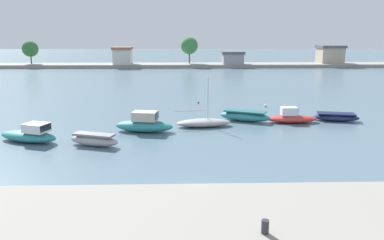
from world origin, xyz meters
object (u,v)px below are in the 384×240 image
mooring_buoy_0 (265,105)px  moored_boat_5 (291,118)px  mooring_bollard (265,227)px  moored_boat_0 (30,135)px  moored_boat_3 (204,123)px  moored_boat_1 (94,140)px  mooring_buoy_1 (198,102)px  moored_boat_2 (144,124)px  moored_boat_4 (245,116)px  moored_boat_6 (336,117)px

mooring_buoy_0 → moored_boat_5: bearing=-84.4°
mooring_bollard → mooring_buoy_0: mooring_bollard is taller
moored_boat_0 → moored_boat_3: size_ratio=1.02×
moored_boat_5 → moored_boat_1: bearing=-156.3°
mooring_bollard → moored_boat_1: mooring_bollard is taller
moored_boat_3 → mooring_buoy_1: 12.67m
moored_boat_2 → moored_boat_5: size_ratio=1.09×
moored_boat_3 → moored_boat_5: 9.37m
moored_boat_3 → mooring_buoy_0: bearing=43.8°
moored_boat_5 → mooring_buoy_0: moored_boat_5 is taller
moored_boat_1 → moored_boat_5: (18.70, 7.81, 0.02)m
moored_boat_0 → moored_boat_4: 20.99m
moored_boat_0 → mooring_buoy_1: size_ratio=21.95×
mooring_buoy_1 → moored_boat_6: bearing=-36.6°
mooring_bollard → moored_boat_6: bearing=62.9°
moored_boat_1 → moored_boat_3: size_ratio=0.79×
moored_boat_2 → moored_boat_4: bearing=31.8°
moored_boat_2 → moored_boat_5: (14.97, 3.33, -0.21)m
moored_boat_5 → mooring_buoy_0: 8.58m
moored_boat_5 → mooring_buoy_0: (-0.84, 8.53, -0.34)m
mooring_bollard → moored_boat_0: mooring_bollard is taller
mooring_bollard → moored_boat_3: moored_boat_3 is taller
moored_boat_3 → mooring_buoy_1: moored_boat_3 is taller
moored_boat_1 → moored_boat_2: moored_boat_2 is taller
mooring_bollard → moored_boat_2: (-6.51, 22.27, -1.51)m
moored_boat_4 → moored_boat_5: bearing=14.5°
moored_boat_4 → moored_boat_6: 9.71m
mooring_bollard → moored_boat_3: 24.17m
mooring_bollard → moored_boat_2: size_ratio=0.09×
moored_boat_2 → moored_boat_4: size_ratio=1.03×
moored_boat_4 → moored_boat_5: size_ratio=1.07×
moored_boat_2 → mooring_buoy_1: (5.75, 14.49, -0.60)m
mooring_buoy_0 → mooring_bollard: bearing=-102.6°
moored_boat_1 → mooring_buoy_0: bearing=60.7°
mooring_buoy_0 → mooring_buoy_1: (-8.39, 2.63, -0.05)m
moored_boat_3 → moored_boat_4: (4.49, 2.29, 0.13)m
moored_boat_6 → mooring_buoy_0: (-5.79, 7.89, -0.22)m
mooring_bollard → moored_boat_4: size_ratio=0.09×
moored_boat_1 → mooring_buoy_1: size_ratio=16.90×
moored_boat_2 → mooring_buoy_0: size_ratio=16.16×
moored_boat_6 → mooring_bollard: bearing=-104.3°
moored_boat_0 → moored_boat_1: moored_boat_0 is taller
moored_boat_1 → mooring_buoy_1: moored_boat_1 is taller
moored_boat_2 → moored_boat_4: 11.01m
moored_boat_1 → moored_boat_5: bearing=40.9°
mooring_bollard → moored_boat_0: (-16.01, 19.16, -1.63)m
moored_boat_5 → mooring_buoy_1: size_ratio=19.80×
moored_boat_4 → mooring_buoy_1: (-4.47, 10.38, -0.40)m
moored_boat_0 → moored_boat_2: bearing=37.7°
mooring_bollard → moored_boat_5: (8.46, 25.60, -1.72)m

